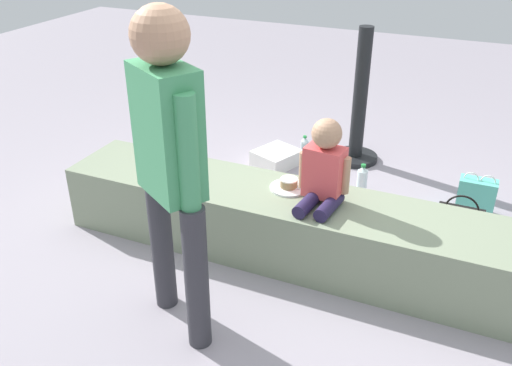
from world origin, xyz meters
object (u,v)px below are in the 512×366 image
(gift_bag, at_px, (476,196))
(party_cup_red, at_px, (374,217))
(child_seated, at_px, (324,168))
(cake_plate, at_px, (289,185))
(handbag_black_leather, at_px, (458,227))
(adult_standing, at_px, (170,153))
(cake_box_white, at_px, (276,158))
(water_bottle_far_side, at_px, (362,180))
(water_bottle_near_gift, at_px, (304,148))

(gift_bag, relative_size, party_cup_red, 2.79)
(child_seated, relative_size, cake_plate, 2.16)
(child_seated, distance_m, handbag_black_leather, 1.00)
(adult_standing, xyz_separation_m, cake_plate, (0.25, 0.83, -0.51))
(cake_plate, xyz_separation_m, gift_bag, (1.01, 0.87, -0.30))
(cake_box_white, distance_m, handbag_black_leather, 1.54)
(adult_standing, relative_size, party_cup_red, 14.76)
(gift_bag, relative_size, handbag_black_leather, 0.85)
(handbag_black_leather, bearing_deg, party_cup_red, 176.53)
(adult_standing, distance_m, water_bottle_far_side, 1.93)
(handbag_black_leather, bearing_deg, water_bottle_near_gift, 147.71)
(adult_standing, relative_size, water_bottle_near_gift, 7.83)
(child_seated, bearing_deg, gift_bag, 50.47)
(water_bottle_far_side, bearing_deg, cake_box_white, 165.81)
(gift_bag, height_order, handbag_black_leather, handbag_black_leather)
(party_cup_red, bearing_deg, handbag_black_leather, -3.47)
(child_seated, bearing_deg, party_cup_red, 69.11)
(gift_bag, xyz_separation_m, water_bottle_near_gift, (-1.33, 0.35, -0.04))
(child_seated, bearing_deg, cake_box_white, 122.52)
(adult_standing, xyz_separation_m, handbag_black_leather, (1.18, 1.26, -0.80))
(cake_plate, bearing_deg, water_bottle_near_gift, 104.55)
(water_bottle_near_gift, xyz_separation_m, water_bottle_far_side, (0.56, -0.38, 0.01))
(child_seated, height_order, water_bottle_near_gift, child_seated)
(party_cup_red, distance_m, handbag_black_leather, 0.52)
(child_seated, xyz_separation_m, gift_bag, (0.79, 0.95, -0.49))
(child_seated, height_order, gift_bag, child_seated)
(party_cup_red, bearing_deg, cake_plate, -133.00)
(gift_bag, distance_m, cake_box_white, 1.50)
(child_seated, relative_size, handbag_black_leather, 1.39)
(adult_standing, xyz_separation_m, water_bottle_far_side, (0.49, 1.67, -0.83))
(adult_standing, relative_size, cake_plate, 6.91)
(cake_plate, relative_size, party_cup_red, 2.14)
(cake_box_white, bearing_deg, water_bottle_near_gift, 49.74)
(adult_standing, distance_m, party_cup_red, 1.70)
(child_seated, distance_m, cake_box_white, 1.42)
(water_bottle_near_gift, distance_m, party_cup_red, 1.07)
(gift_bag, height_order, water_bottle_far_side, gift_bag)
(child_seated, bearing_deg, water_bottle_far_side, 88.47)
(cake_plate, height_order, water_bottle_near_gift, cake_plate)
(child_seated, relative_size, gift_bag, 1.65)
(party_cup_red, xyz_separation_m, handbag_black_leather, (0.51, -0.03, 0.08))
(water_bottle_near_gift, xyz_separation_m, cake_box_white, (-0.16, -0.19, -0.03))
(gift_bag, relative_size, water_bottle_far_side, 1.30)
(water_bottle_far_side, xyz_separation_m, party_cup_red, (0.18, -0.38, -0.05))
(water_bottle_near_gift, bearing_deg, handbag_black_leather, -32.29)
(adult_standing, xyz_separation_m, water_bottle_near_gift, (-0.07, 2.05, -0.84))
(water_bottle_far_side, relative_size, cake_box_white, 0.70)
(child_seated, distance_m, party_cup_red, 0.80)
(gift_bag, xyz_separation_m, water_bottle_far_side, (-0.76, -0.03, -0.02))
(handbag_black_leather, bearing_deg, water_bottle_far_side, 149.01)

